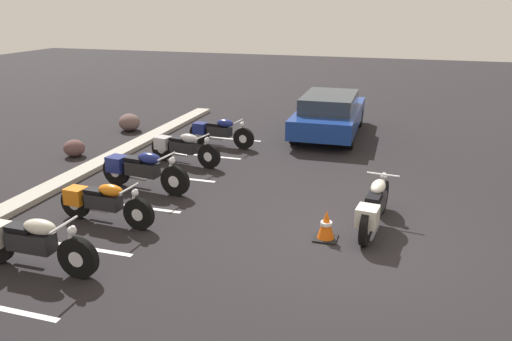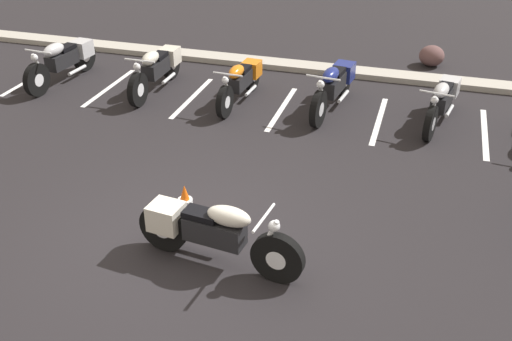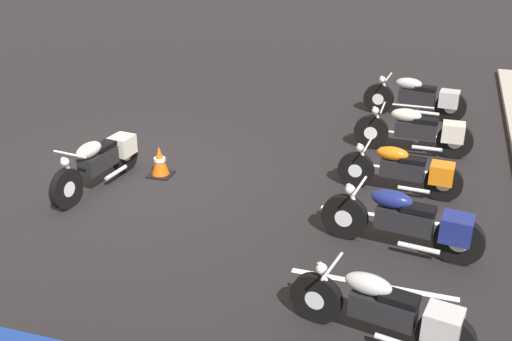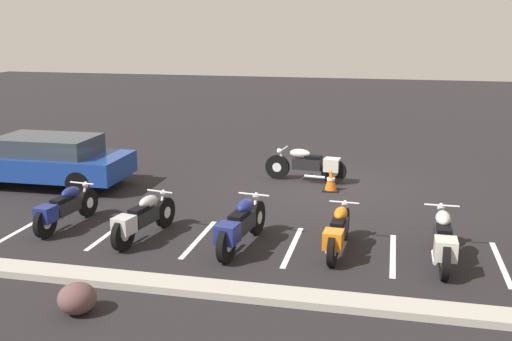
{
  "view_description": "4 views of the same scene",
  "coord_description": "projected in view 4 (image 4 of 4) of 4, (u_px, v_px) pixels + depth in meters",
  "views": [
    {
      "loc": [
        -8.07,
        -0.69,
        3.95
      ],
      "look_at": [
        0.79,
        2.05,
        0.79
      ],
      "focal_mm": 35.0,
      "sensor_mm": 36.0,
      "label": 1
    },
    {
      "loc": [
        2.68,
        -5.71,
        4.64
      ],
      "look_at": [
        0.6,
        1.13,
        0.54
      ],
      "focal_mm": 42.0,
      "sensor_mm": 36.0,
      "label": 2
    },
    {
      "loc": [
        8.33,
        4.94,
        4.46
      ],
      "look_at": [
        0.57,
        2.47,
        0.7
      ],
      "focal_mm": 42.0,
      "sensor_mm": 36.0,
      "label": 3
    },
    {
      "loc": [
        -1.57,
        14.84,
        4.1
      ],
      "look_at": [
        1.51,
        1.35,
        0.63
      ],
      "focal_mm": 42.0,
      "sensor_mm": 36.0,
      "label": 4
    }
  ],
  "objects": [
    {
      "name": "parked_bike_3",
      "position": [
        240.0,
        225.0,
        10.96
      ],
      "size": [
        0.68,
        2.22,
        0.87
      ],
      "rotation": [
        0.0,
        0.0,
        -1.7
      ],
      "color": "black",
      "rests_on": "ground"
    },
    {
      "name": "stall_line_2",
      "position": [
        393.0,
        255.0,
        10.79
      ],
      "size": [
        0.1,
        2.1,
        0.0
      ],
      "primitive_type": "cube",
      "color": "white",
      "rests_on": "ground"
    },
    {
      "name": "ground",
      "position": [
        325.0,
        185.0,
        15.37
      ],
      "size": [
        60.0,
        60.0,
        0.0
      ],
      "primitive_type": "plane",
      "color": "black"
    },
    {
      "name": "landscape_rock_0",
      "position": [
        77.0,
        298.0,
        8.59
      ],
      "size": [
        0.7,
        0.7,
        0.46
      ],
      "primitive_type": "ellipsoid",
      "rotation": [
        0.0,
        0.0,
        2.82
      ],
      "color": "brown",
      "rests_on": "ground"
    },
    {
      "name": "motorcycle_cream_featured",
      "position": [
        309.0,
        165.0,
        15.62
      ],
      "size": [
        2.17,
        0.66,
        0.86
      ],
      "rotation": [
        0.0,
        0.0,
        -0.12
      ],
      "color": "black",
      "rests_on": "ground"
    },
    {
      "name": "stall_line_5",
      "position": [
        111.0,
        232.0,
        11.98
      ],
      "size": [
        0.1,
        2.1,
        0.0
      ],
      "primitive_type": "cube",
      "color": "white",
      "rests_on": "ground"
    },
    {
      "name": "car_blue",
      "position": [
        45.0,
        160.0,
        15.19
      ],
      "size": [
        4.33,
        1.87,
        1.29
      ],
      "rotation": [
        0.0,
        0.0,
        0.02
      ],
      "color": "black",
      "rests_on": "ground"
    },
    {
      "name": "parked_bike_5",
      "position": [
        64.0,
        208.0,
        12.11
      ],
      "size": [
        0.6,
        2.02,
        0.79
      ],
      "rotation": [
        0.0,
        0.0,
        -1.68
      ],
      "color": "black",
      "rests_on": "ground"
    },
    {
      "name": "parked_bike_2",
      "position": [
        338.0,
        231.0,
        10.77
      ],
      "size": [
        0.57,
        2.02,
        0.79
      ],
      "rotation": [
        0.0,
        0.0,
        -1.63
      ],
      "color": "black",
      "rests_on": "ground"
    },
    {
      "name": "stall_line_1",
      "position": [
        501.0,
        264.0,
        10.39
      ],
      "size": [
        0.1,
        2.1,
        0.0
      ],
      "primitive_type": "cube",
      "color": "white",
      "rests_on": "ground"
    },
    {
      "name": "parked_bike_1",
      "position": [
        443.0,
        239.0,
        10.29
      ],
      "size": [
        0.62,
        2.19,
        0.86
      ],
      "rotation": [
        0.0,
        0.0,
        -1.58
      ],
      "color": "black",
      "rests_on": "ground"
    },
    {
      "name": "stall_line_4",
      "position": [
        199.0,
        239.0,
        11.58
      ],
      "size": [
        0.1,
        2.1,
        0.0
      ],
      "primitive_type": "cube",
      "color": "white",
      "rests_on": "ground"
    },
    {
      "name": "stall_line_6",
      "position": [
        30.0,
        225.0,
        12.37
      ],
      "size": [
        0.1,
        2.1,
        0.0
      ],
      "primitive_type": "cube",
      "color": "white",
      "rests_on": "ground"
    },
    {
      "name": "parked_bike_4",
      "position": [
        142.0,
        218.0,
        11.45
      ],
      "size": [
        0.71,
        2.04,
        0.81
      ],
      "rotation": [
        0.0,
        0.0,
        -1.76
      ],
      "color": "black",
      "rests_on": "ground"
    },
    {
      "name": "concrete_curb",
      "position": [
        275.0,
        295.0,
        9.06
      ],
      "size": [
        18.0,
        0.5,
        0.12
      ],
      "primitive_type": "cube",
      "color": "#A8A399",
      "rests_on": "ground"
    },
    {
      "name": "stall_line_3",
      "position": [
        292.0,
        247.0,
        11.19
      ],
      "size": [
        0.1,
        2.1,
        0.0
      ],
      "primitive_type": "cube",
      "color": "white",
      "rests_on": "ground"
    },
    {
      "name": "traffic_cone",
      "position": [
        331.0,
        181.0,
        14.82
      ],
      "size": [
        0.4,
        0.4,
        0.54
      ],
      "color": "black",
      "rests_on": "ground"
    }
  ]
}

